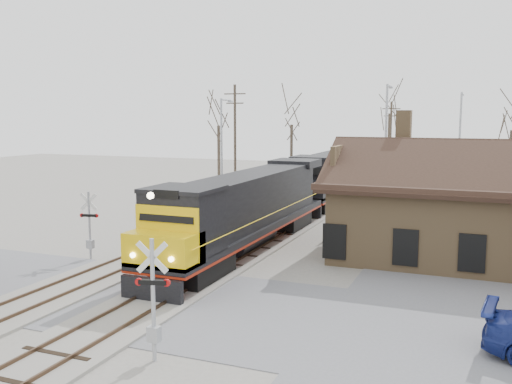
% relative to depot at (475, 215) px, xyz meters
% --- Properties ---
extents(ground, '(140.00, 140.00, 0.00)m').
position_rel_depot_xyz_m(ground, '(-11.99, -12.00, -2.41)').
color(ground, gray).
rests_on(ground, ground).
extents(road, '(60.00, 9.00, 0.03)m').
position_rel_depot_xyz_m(road, '(-11.99, -12.00, -2.39)').
color(road, slate).
rests_on(road, ground).
extents(track_main, '(3.40, 90.00, 0.24)m').
position_rel_depot_xyz_m(track_main, '(-11.99, 3.00, -2.34)').
color(track_main, gray).
rests_on(track_main, ground).
extents(track_siding, '(3.40, 90.00, 0.24)m').
position_rel_depot_xyz_m(track_siding, '(-16.49, 3.00, -2.34)').
color(track_siding, gray).
rests_on(track_siding, ground).
extents(depot, '(15.20, 9.31, 7.90)m').
position_rel_depot_xyz_m(depot, '(0.00, 0.00, 0.00)').
color(depot, olive).
rests_on(depot, ground).
extents(locomotive_lead, '(3.04, 20.37, 4.52)m').
position_rel_depot_xyz_m(locomotive_lead, '(-11.99, -2.82, -0.03)').
color(locomotive_lead, black).
rests_on(locomotive_lead, ground).
extents(locomotive_trailing, '(3.04, 20.37, 4.28)m').
position_rel_depot_xyz_m(locomotive_trailing, '(-11.99, 17.82, -0.03)').
color(locomotive_trailing, black).
rests_on(locomotive_trailing, ground).
extents(crossbuck_near, '(1.10, 0.37, 3.91)m').
position_rel_depot_xyz_m(crossbuck_near, '(-8.92, -17.08, -0.56)').
color(crossbuck_near, '#A5A8AD').
rests_on(crossbuck_near, ground).
extents(crossbuck_far, '(1.03, 0.33, 3.64)m').
position_rel_depot_xyz_m(crossbuck_far, '(-18.92, -7.40, -0.67)').
color(crossbuck_far, '#A5A8AD').
rests_on(crossbuck_far, ground).
extents(streetlight_a, '(0.25, 2.04, 8.92)m').
position_rel_depot_xyz_m(streetlight_a, '(-18.85, 8.98, 2.59)').
color(streetlight_a, '#A5A8AD').
rests_on(streetlight_a, ground).
extents(streetlight_b, '(0.25, 2.04, 9.90)m').
position_rel_depot_xyz_m(streetlight_b, '(-6.56, 11.52, 3.09)').
color(streetlight_b, '#A5A8AD').
rests_on(streetlight_b, ground).
extents(streetlight_c, '(0.25, 2.04, 9.59)m').
position_rel_depot_xyz_m(streetlight_c, '(-1.76, 20.88, 2.93)').
color(streetlight_c, '#A5A8AD').
rests_on(streetlight_c, ground).
extents(utility_pole_a, '(2.00, 0.24, 10.25)m').
position_rel_depot_xyz_m(utility_pole_a, '(-20.02, 14.08, 2.95)').
color(utility_pole_a, '#382D23').
rests_on(utility_pole_a, ground).
extents(utility_pole_b, '(2.00, 0.24, 9.14)m').
position_rel_depot_xyz_m(utility_pole_b, '(-9.63, 33.74, 2.38)').
color(utility_pole_b, '#382D23').
rests_on(utility_pole_b, ground).
extents(tree_a, '(4.38, 4.38, 10.74)m').
position_rel_depot_xyz_m(tree_a, '(-25.07, 21.27, 5.24)').
color(tree_a, '#382D23').
rests_on(tree_a, ground).
extents(tree_b, '(4.43, 4.43, 10.85)m').
position_rel_depot_xyz_m(tree_b, '(-18.66, 25.63, 5.32)').
color(tree_b, '#382D23').
rests_on(tree_b, ground).
extents(tree_c, '(5.22, 5.22, 12.79)m').
position_rel_depot_xyz_m(tree_c, '(-10.35, 37.25, 6.71)').
color(tree_c, '#382D23').
rests_on(tree_c, ground).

